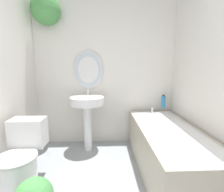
{
  "coord_description": "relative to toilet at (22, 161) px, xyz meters",
  "views": [
    {
      "loc": [
        -0.01,
        -0.33,
        1.25
      ],
      "look_at": [
        0.07,
        1.44,
        0.95
      ],
      "focal_mm": 26.0,
      "sensor_mm": 36.0,
      "label": 1
    }
  ],
  "objects": [
    {
      "name": "toilet",
      "position": [
        0.0,
        0.0,
        0.0
      ],
      "size": [
        0.38,
        0.58,
        0.71
      ],
      "color": "white",
      "rests_on": "ground_plane"
    },
    {
      "name": "shampoo_bottle",
      "position": [
        1.8,
        0.99,
        0.4
      ],
      "size": [
        0.06,
        0.06,
        0.21
      ],
      "color": "#2D84C6",
      "rests_on": "bathtub"
    },
    {
      "name": "bathtub",
      "position": [
        1.61,
        0.25,
        -0.03
      ],
      "size": [
        0.69,
        1.61,
        0.62
      ],
      "color": "#B2A893",
      "rests_on": "ground_plane"
    },
    {
      "name": "pedestal_sink",
      "position": [
        0.59,
        0.82,
        0.35
      ],
      "size": [
        0.5,
        0.5,
        0.93
      ],
      "color": "white",
      "rests_on": "ground_plane"
    },
    {
      "name": "wall_back",
      "position": [
        0.7,
        1.11,
        1.04
      ],
      "size": [
        2.35,
        0.42,
        2.4
      ],
      "color": "silver",
      "rests_on": "ground_plane"
    }
  ]
}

